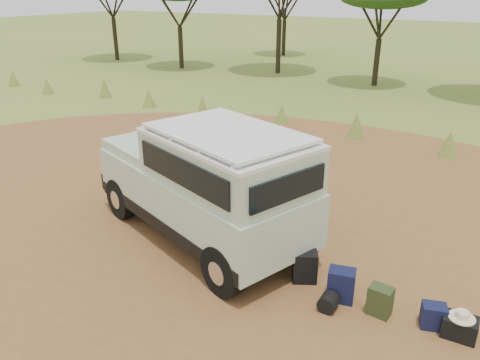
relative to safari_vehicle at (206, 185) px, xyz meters
The scene contains 12 objects.
ground 1.39m from the safari_vehicle, 47.93° to the right, with size 140.00×140.00×0.00m, color olive.
dirt_clearing 1.39m from the safari_vehicle, 47.93° to the right, with size 23.00×23.00×0.01m, color brown.
grass_fringe 8.20m from the safari_vehicle, 85.85° to the left, with size 36.60×1.60×0.90m.
safari_vehicle is the anchor object (origin of this frame).
walking_staff 2.65m from the safari_vehicle, 168.44° to the left, with size 0.03×0.03×1.33m, color brown.
backpack_black 2.51m from the safari_vehicle, ahead, with size 0.42×0.31×0.57m, color black.
backpack_navy 3.23m from the safari_vehicle, 10.38° to the right, with size 0.43×0.31×0.57m, color #13153D.
backpack_olive 3.87m from the safari_vehicle, ahead, with size 0.36×0.26×0.50m, color #31411E.
duffel_navy 4.62m from the safari_vehicle, ahead, with size 0.35×0.27×0.40m, color #13153D.
hard_case 5.00m from the safari_vehicle, ahead, with size 0.48×0.34×0.34m, color black.
stuff_sack 3.28m from the safari_vehicle, 17.17° to the right, with size 0.29×0.29×0.29m, color black.
safari_hat 4.96m from the safari_vehicle, ahead, with size 0.38×0.38×0.11m.
Camera 1 is at (4.40, -6.41, 4.84)m, focal length 35.00 mm.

